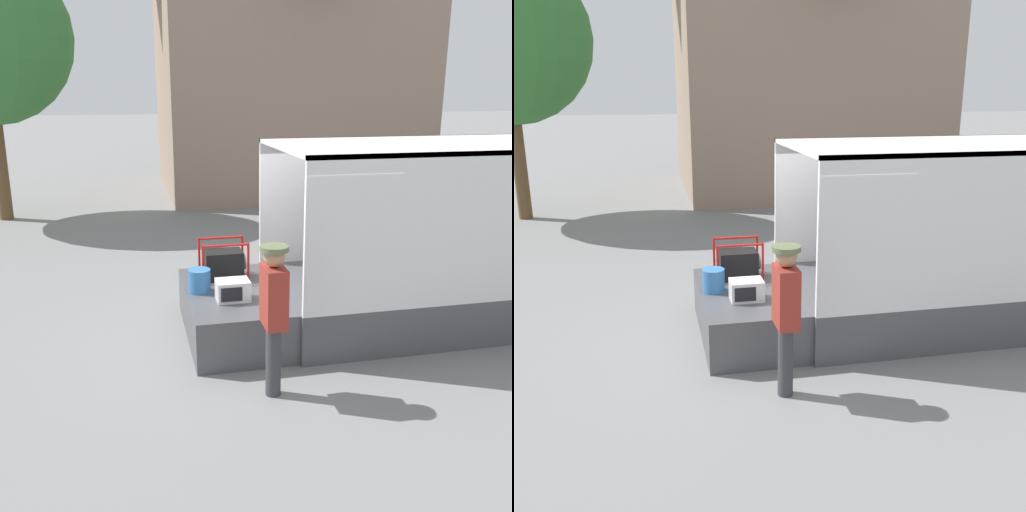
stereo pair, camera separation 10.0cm
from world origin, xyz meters
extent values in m
plane|color=gray|center=(0.00, 0.00, 0.00)|extent=(160.00, 160.00, 0.00)
cube|color=#4C4C51|center=(2.56, 0.00, 0.35)|extent=(5.12, 2.49, 0.69)
cube|color=white|center=(2.56, 1.21, 1.71)|extent=(5.12, 0.06, 2.04)
cube|color=white|center=(2.56, -1.21, 1.71)|extent=(5.12, 0.06, 2.04)
cube|color=white|center=(2.56, 0.00, 2.70)|extent=(5.12, 2.49, 0.06)
cylinder|color=orange|center=(1.98, -0.16, 0.87)|extent=(0.29, 0.29, 0.36)
cube|color=olive|center=(1.90, 0.70, 0.85)|extent=(0.44, 0.32, 0.32)
cube|color=olive|center=(2.42, -0.43, 0.87)|extent=(0.44, 0.32, 0.36)
cube|color=#4C4C51|center=(-0.68, 0.00, 0.35)|extent=(1.35, 2.36, 0.69)
cube|color=white|center=(-0.75, -0.40, 0.83)|extent=(0.45, 0.34, 0.28)
cube|color=black|center=(-0.79, -0.57, 0.83)|extent=(0.29, 0.01, 0.19)
cube|color=black|center=(-0.71, 0.57, 0.90)|extent=(0.57, 0.40, 0.43)
cylinder|color=slate|center=(-0.49, 0.57, 0.93)|extent=(0.22, 0.22, 0.22)
cylinder|color=red|center=(-1.06, 0.34, 0.99)|extent=(0.04, 0.04, 0.60)
cylinder|color=red|center=(-0.37, 0.34, 0.99)|extent=(0.04, 0.04, 0.60)
cylinder|color=red|center=(-1.06, 0.81, 0.99)|extent=(0.04, 0.04, 0.60)
cylinder|color=red|center=(-0.37, 0.81, 0.99)|extent=(0.04, 0.04, 0.60)
cylinder|color=red|center=(-0.71, 0.34, 1.27)|extent=(0.68, 0.04, 0.04)
cylinder|color=red|center=(-0.71, 0.81, 1.27)|extent=(0.68, 0.04, 0.04)
cylinder|color=#3370B2|center=(-1.15, 0.03, 0.86)|extent=(0.32, 0.32, 0.33)
cylinder|color=#38383D|center=(-0.53, -1.81, 0.44)|extent=(0.18, 0.18, 0.88)
cube|color=maroon|center=(-0.53, -1.81, 1.23)|extent=(0.24, 0.44, 0.70)
sphere|color=tan|center=(-0.53, -1.81, 1.70)|extent=(0.24, 0.24, 0.24)
cylinder|color=#606B47|center=(-0.53, -1.81, 1.80)|extent=(0.33, 0.33, 0.06)
cube|color=gray|center=(3.48, 12.75, 3.48)|extent=(8.46, 7.29, 6.96)
cylinder|color=brown|center=(-5.44, 9.05, 1.38)|extent=(0.36, 0.36, 2.76)
camera|label=1|loc=(-2.04, -7.65, 3.47)|focal=40.00mm
camera|label=2|loc=(-1.94, -7.67, 3.47)|focal=40.00mm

